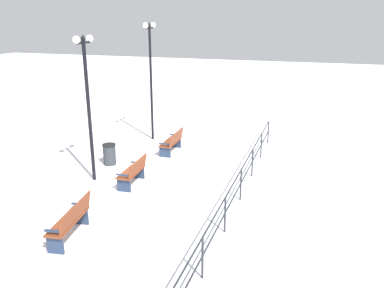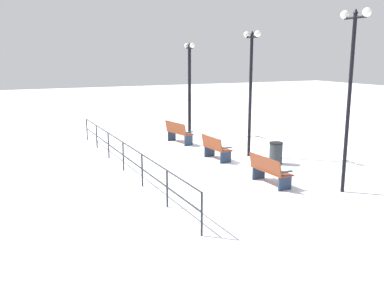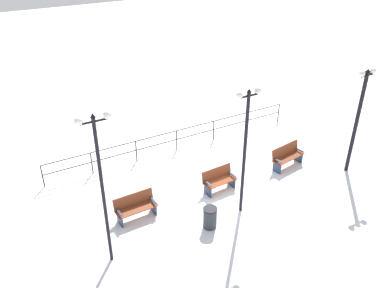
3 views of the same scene
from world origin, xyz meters
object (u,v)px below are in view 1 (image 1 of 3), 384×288
Objects in this scene: bench_second at (133,172)px; trash_bin at (110,154)px; lamppost_middle at (87,89)px; lamppost_near at (150,63)px; bench_nearest at (172,142)px; bench_third at (71,220)px.

trash_bin is (1.70, -1.46, -0.06)m from bench_second.
lamppost_middle reaches higher than bench_second.
lamppost_middle is (1.48, 0.00, 2.65)m from bench_second.
bench_second is 2.24m from trash_bin.
trash_bin is at bearing 86.46° from lamppost_near.
bench_nearest is 4.64m from lamppost_middle.
trash_bin is (1.74, 2.04, -0.06)m from bench_nearest.
lamppost_middle is at bearing 90.00° from lamppost_near.
lamppost_middle reaches higher than trash_bin.
bench_third reaches higher than bench_nearest.
bench_third is 4.60m from lamppost_middle.
bench_nearest is at bearing -99.01° from bench_third.
bench_nearest is 0.30× the size of lamppost_near.
lamppost_middle is (1.53, 3.49, 2.66)m from bench_nearest.
trash_bin is (0.22, -1.46, -2.71)m from lamppost_middle.
bench_nearest is 3.65m from lamppost_near.
bench_second is 3.04m from lamppost_middle.
bench_nearest is 0.32× the size of lamppost_middle.
bench_second is at bearing -179.98° from lamppost_middle.
lamppost_near is at bearing -45.54° from bench_nearest.
bench_nearest is 3.49m from bench_second.
bench_second is 0.27× the size of lamppost_near.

